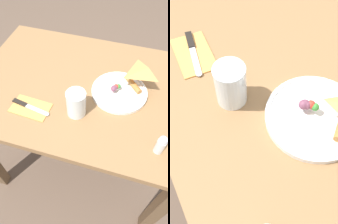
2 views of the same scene
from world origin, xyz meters
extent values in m
plane|color=brown|center=(0.00, 0.00, 0.00)|extent=(6.00, 6.00, 0.00)
cube|color=olive|center=(0.00, 0.00, 0.73)|extent=(1.03, 0.73, 0.03)
cube|color=brown|center=(-0.47, 0.32, 0.36)|extent=(0.06, 0.06, 0.71)
cylinder|color=white|center=(0.16, 0.00, 0.75)|extent=(0.25, 0.25, 0.02)
torus|color=white|center=(0.16, 0.00, 0.76)|extent=(0.23, 0.23, 0.01)
pyramid|color=tan|center=(0.17, 0.00, 0.77)|extent=(0.17, 0.17, 0.02)
sphere|color=#7A4256|center=(0.14, -0.02, 0.79)|extent=(0.02, 0.02, 0.02)
sphere|color=#388433|center=(0.16, 0.00, 0.79)|extent=(0.02, 0.02, 0.02)
sphere|color=#7A4256|center=(0.14, -0.02, 0.79)|extent=(0.02, 0.02, 0.02)
sphere|color=#7A4256|center=(0.14, -0.02, 0.79)|extent=(0.02, 0.02, 0.02)
sphere|color=red|center=(0.15, -0.01, 0.79)|extent=(0.02, 0.02, 0.02)
cylinder|color=white|center=(0.01, -0.16, 0.80)|extent=(0.08, 0.08, 0.12)
cylinder|color=white|center=(0.01, -0.16, 0.79)|extent=(0.07, 0.07, 0.09)
torus|color=white|center=(0.01, -0.16, 0.86)|extent=(0.08, 0.08, 0.00)
cube|color=#E59E4C|center=(-0.18, -0.19, 0.75)|extent=(0.17, 0.11, 0.00)
cube|color=black|center=(-0.23, -0.18, 0.75)|extent=(0.07, 0.03, 0.01)
cube|color=silver|center=(-0.15, -0.20, 0.75)|extent=(0.11, 0.04, 0.00)
ellipsoid|color=silver|center=(-0.10, -0.20, 0.75)|extent=(0.02, 0.02, 0.00)
camera|label=1|loc=(0.20, -0.67, 1.47)|focal=35.00mm
camera|label=2|loc=(0.41, -0.30, 1.35)|focal=45.00mm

